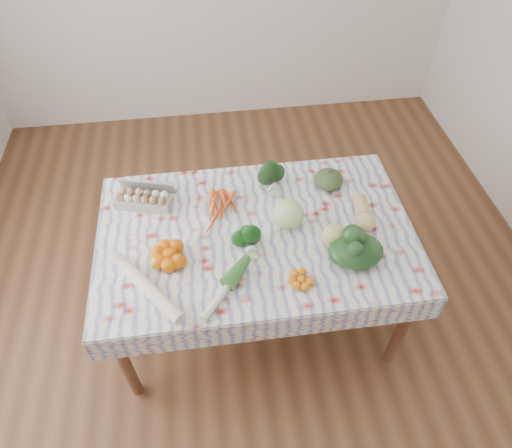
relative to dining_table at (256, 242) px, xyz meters
name	(u,v)px	position (x,y,z in m)	size (l,w,h in m)	color
ground	(256,309)	(0.00, 0.00, -0.68)	(4.50, 4.50, 0.00)	brown
dining_table	(256,242)	(0.00, 0.00, 0.00)	(1.60, 1.00, 0.75)	brown
tablecloth	(256,232)	(0.00, 0.00, 0.08)	(1.66, 1.06, 0.01)	white
egg_carton	(143,200)	(-0.59, 0.27, 0.12)	(0.31, 0.12, 0.08)	#A2A29E
carrot_bunch	(222,209)	(-0.16, 0.16, 0.10)	(0.23, 0.21, 0.04)	#F25C17
kale_bunch	(270,180)	(0.12, 0.32, 0.14)	(0.14, 0.12, 0.12)	#1A3C18
kabocha_squash	(329,179)	(0.46, 0.29, 0.14)	(0.16, 0.16, 0.11)	#3B522A
cabbage	(288,214)	(0.17, 0.03, 0.16)	(0.16, 0.16, 0.16)	#BEE190
butternut_squash	(364,213)	(0.58, 0.01, 0.14)	(0.11, 0.23, 0.11)	tan
orange_cluster	(170,255)	(-0.45, -0.13, 0.12)	(0.24, 0.24, 0.08)	#EB6504
broccoli	(249,242)	(-0.05, -0.11, 0.13)	(0.13, 0.13, 0.09)	#174F16
mandarin_cluster	(301,279)	(0.17, -0.35, 0.11)	(0.15, 0.15, 0.05)	orange
grapefruit	(334,236)	(0.38, -0.14, 0.14)	(0.12, 0.12, 0.12)	#C0C46A
spinach_bag	(356,251)	(0.46, -0.24, 0.14)	(0.27, 0.22, 0.12)	#173416
daikon	(151,291)	(-0.53, -0.33, 0.12)	(0.06, 0.06, 0.45)	white
leek	(226,289)	(-0.19, -0.35, 0.10)	(0.04, 0.04, 0.37)	silver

